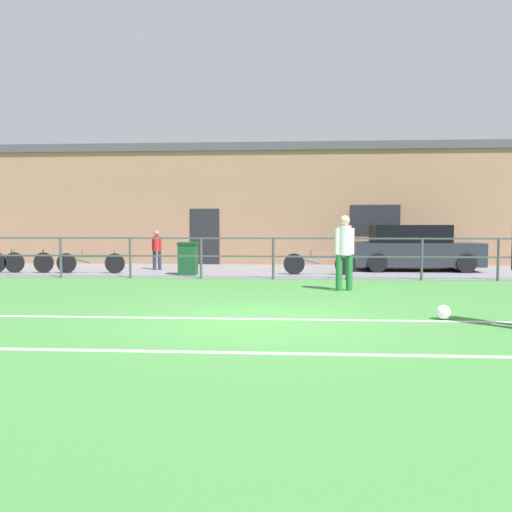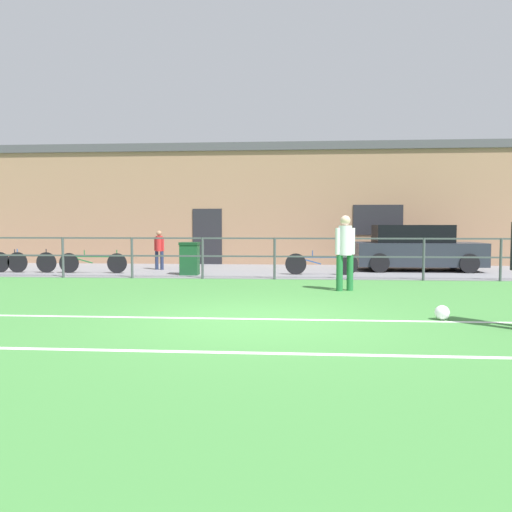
% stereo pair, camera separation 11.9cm
% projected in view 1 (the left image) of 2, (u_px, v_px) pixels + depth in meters
% --- Properties ---
extents(ground, '(60.00, 44.00, 0.04)m').
position_uv_depth(ground, '(261.00, 321.00, 7.97)').
color(ground, '#42843D').
extents(field_line_touchline, '(36.00, 0.11, 0.00)m').
position_uv_depth(field_line_touchline, '(262.00, 319.00, 8.05)').
color(field_line_touchline, white).
rests_on(field_line_touchline, ground).
extents(field_line_hash, '(36.00, 0.11, 0.00)m').
position_uv_depth(field_line_hash, '(252.00, 353.00, 5.92)').
color(field_line_hash, white).
rests_on(field_line_hash, ground).
extents(pavement_strip, '(48.00, 5.00, 0.02)m').
position_uv_depth(pavement_strip, '(276.00, 271.00, 16.43)').
color(pavement_strip, slate).
rests_on(pavement_strip, ground).
extents(perimeter_fence, '(36.07, 0.07, 1.15)m').
position_uv_depth(perimeter_fence, '(273.00, 252.00, 13.89)').
color(perimeter_fence, '#474C51').
rests_on(perimeter_fence, ground).
extents(clubhouse_facade, '(28.00, 2.56, 4.55)m').
position_uv_depth(clubhouse_facade, '(278.00, 205.00, 19.98)').
color(clubhouse_facade, '#A37A5B').
rests_on(clubhouse_facade, ground).
extents(player_striker, '(0.45, 0.30, 1.71)m').
position_uv_depth(player_striker, '(344.00, 248.00, 11.50)').
color(player_striker, '#237038').
rests_on(player_striker, ground).
extents(soccer_ball_match, '(0.23, 0.23, 0.23)m').
position_uv_depth(soccer_ball_match, '(443.00, 312.00, 8.01)').
color(soccer_ball_match, white).
rests_on(soccer_ball_match, ground).
extents(spectator_child, '(0.35, 0.23, 1.28)m').
position_uv_depth(spectator_child, '(157.00, 248.00, 16.68)').
color(spectator_child, '#232D4C').
rests_on(spectator_child, pavement_strip).
extents(parked_car_red, '(3.97, 1.79, 1.48)m').
position_uv_depth(parked_car_red, '(414.00, 249.00, 16.47)').
color(parked_car_red, '#282D38').
rests_on(parked_car_red, pavement_strip).
extents(bicycle_parked_0, '(2.14, 0.04, 0.73)m').
position_uv_depth(bicycle_parked_0, '(20.00, 262.00, 15.63)').
color(bicycle_parked_0, black).
rests_on(bicycle_parked_0, pavement_strip).
extents(bicycle_parked_2, '(2.13, 0.04, 0.72)m').
position_uv_depth(bicycle_parked_2, '(90.00, 263.00, 15.48)').
color(bicycle_parked_2, black).
rests_on(bicycle_parked_2, pavement_strip).
extents(bicycle_parked_3, '(2.14, 0.04, 0.73)m').
position_uv_depth(bicycle_parked_3, '(320.00, 264.00, 15.03)').
color(bicycle_parked_3, black).
rests_on(bicycle_parked_3, pavement_strip).
extents(trash_bin_0, '(0.56, 0.47, 0.96)m').
position_uv_depth(trash_bin_0, '(188.00, 258.00, 14.98)').
color(trash_bin_0, '#194C28').
rests_on(trash_bin_0, pavement_strip).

